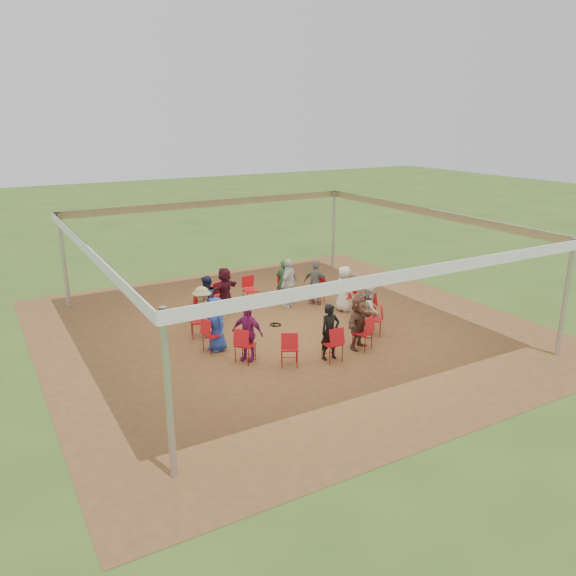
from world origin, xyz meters
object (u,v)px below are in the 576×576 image
chair_8 (213,335)px  person_seated_0 (364,298)px  cable_coil (276,325)px  person_seated_10 (359,322)px  chair_0 (367,306)px  person_seated_3 (284,281)px  chair_1 (347,296)px  person_seated_9 (330,332)px  chair_12 (363,333)px  laptop (359,300)px  chair_11 (332,343)px  person_seated_4 (225,290)px  chair_4 (251,291)px  standing_person (289,283)px  chair_7 (199,321)px  person_seated_5 (207,300)px  person_seated_7 (216,324)px  chair_6 (203,308)px  person_seated_11 (370,310)px  chair_2 (317,290)px  person_seated_8 (247,333)px  chair_10 (289,348)px  chair_3 (284,288)px  person_seated_2 (316,283)px  person_seated_1 (344,289)px  chair_9 (245,345)px  person_seated_6 (203,312)px  chair_13 (374,319)px

chair_8 → person_seated_0: size_ratio=0.64×
cable_coil → person_seated_10: bearing=-67.0°
chair_0 → person_seated_3: (-1.27, 2.69, 0.26)m
chair_1 → person_seated_9: 3.74m
chair_12 → laptop: bearing=32.9°
chair_11 → person_seated_4: 4.66m
chair_4 → person_seated_9: (-0.18, -4.77, 0.26)m
chair_12 → standing_person: (0.04, 3.84, 0.33)m
person_seated_0 → person_seated_4: bearing=64.3°
chair_11 → person_seated_0: size_ratio=0.64×
chair_7 → chair_12: bearing=64.3°
person_seated_5 → person_seated_7: (-0.52, -1.95, 0.00)m
chair_6 → person_seated_11: size_ratio=0.64×
person_seated_5 → chair_2: bearing=129.7°
person_seated_4 → laptop: size_ratio=3.58×
chair_2 → chair_8: size_ratio=1.00×
person_seated_8 → chair_4: bearing=116.4°
person_seated_7 → person_seated_10: bearing=51.4°
chair_10 → person_seated_7: size_ratio=0.64×
person_seated_10 → person_seated_11: 1.04m
person_seated_3 → chair_3: bearing=-90.0°
chair_12 → person_seated_9: (-1.07, -0.08, 0.26)m
chair_11 → person_seated_4: person_seated_4 is taller
person_seated_4 → chair_8: bearing=36.8°
chair_8 → chair_10: same height
chair_4 → person_seated_5: size_ratio=0.64×
person_seated_3 → person_seated_11: same height
person_seated_2 → person_seated_7: (-4.16, -1.81, 0.00)m
person_seated_1 → person_seated_10: (-1.36, -2.56, 0.00)m
chair_12 → person_seated_10: (-0.05, 0.11, 0.26)m
chair_9 → person_seated_2: 4.78m
person_seated_7 → person_seated_11: bearing=64.3°
chair_12 → person_seated_11: bearing=19.1°
chair_2 → person_seated_5: bearing=52.6°
chair_12 → chair_8: bearing=128.6°
person_seated_6 → chair_12: bearing=63.6°
person_seated_2 → person_seated_3: bearing=12.9°
person_seated_10 → person_seated_6: bearing=115.7°
chair_7 → person_seated_2: size_ratio=0.64×
person_seated_4 → standing_person: 2.02m
person_seated_0 → person_seated_8: 4.19m
person_seated_4 → standing_person: bearing=141.0°
person_seated_7 → person_seated_10: same height
person_seated_5 → person_seated_11: bearing=90.0°
chair_2 → chair_12: 3.83m
chair_13 → person_seated_10: (-0.92, -0.54, 0.26)m
chair_4 → person_seated_4: bearing=19.1°
chair_0 → person_seated_6: person_seated_6 is taller
chair_1 → person_seated_3: person_seated_3 is taller
chair_2 → chair_4: (-1.88, 0.99, 0.00)m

